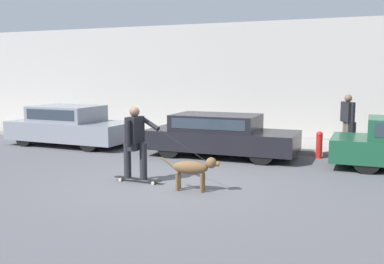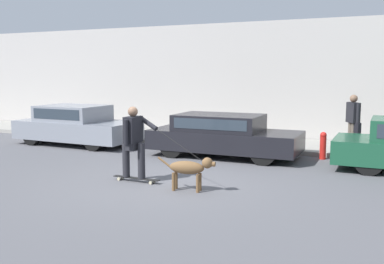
{
  "view_description": "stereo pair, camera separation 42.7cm",
  "coord_description": "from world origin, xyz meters",
  "px_view_note": "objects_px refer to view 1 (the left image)",
  "views": [
    {
      "loc": [
        4.26,
        -8.48,
        2.35
      ],
      "look_at": [
        0.2,
        1.26,
        0.95
      ],
      "focal_mm": 42.0,
      "sensor_mm": 36.0,
      "label": 1
    },
    {
      "loc": [
        4.65,
        -8.3,
        2.35
      ],
      "look_at": [
        0.2,
        1.26,
        0.95
      ],
      "focal_mm": 42.0,
      "sensor_mm": 36.0,
      "label": 2
    }
  ],
  "objects_px": {
    "skateboarder": "(135,140)",
    "fire_hydrant": "(319,144)",
    "pedestrian_with_bag": "(348,119)",
    "parked_car_0": "(70,126)",
    "dog": "(194,168)",
    "parked_car_1": "(220,135)"
  },
  "relations": [
    {
      "from": "pedestrian_with_bag",
      "to": "dog",
      "type": "bearing_deg",
      "value": 31.5
    },
    {
      "from": "parked_car_0",
      "to": "fire_hydrant",
      "type": "bearing_deg",
      "value": 6.54
    },
    {
      "from": "parked_car_0",
      "to": "parked_car_1",
      "type": "relative_size",
      "value": 0.96
    },
    {
      "from": "parked_car_1",
      "to": "fire_hydrant",
      "type": "relative_size",
      "value": 5.6
    },
    {
      "from": "fire_hydrant",
      "to": "parked_car_0",
      "type": "bearing_deg",
      "value": -174.23
    },
    {
      "from": "parked_car_0",
      "to": "dog",
      "type": "distance_m",
      "value": 6.98
    },
    {
      "from": "dog",
      "to": "skateboarder",
      "type": "distance_m",
      "value": 1.51
    },
    {
      "from": "dog",
      "to": "skateboarder",
      "type": "bearing_deg",
      "value": 164.59
    },
    {
      "from": "parked_car_1",
      "to": "skateboarder",
      "type": "height_order",
      "value": "skateboarder"
    },
    {
      "from": "skateboarder",
      "to": "pedestrian_with_bag",
      "type": "xyz_separation_m",
      "value": [
        3.95,
        5.39,
        0.09
      ]
    },
    {
      "from": "parked_car_0",
      "to": "fire_hydrant",
      "type": "relative_size",
      "value": 5.39
    },
    {
      "from": "parked_car_1",
      "to": "pedestrian_with_bag",
      "type": "bearing_deg",
      "value": 28.1
    },
    {
      "from": "parked_car_1",
      "to": "dog",
      "type": "bearing_deg",
      "value": -80.3
    },
    {
      "from": "parked_car_0",
      "to": "parked_car_1",
      "type": "height_order",
      "value": "parked_car_0"
    },
    {
      "from": "fire_hydrant",
      "to": "skateboarder",
      "type": "bearing_deg",
      "value": -127.31
    },
    {
      "from": "skateboarder",
      "to": "pedestrian_with_bag",
      "type": "relative_size",
      "value": 1.45
    },
    {
      "from": "parked_car_1",
      "to": "skateboarder",
      "type": "relative_size",
      "value": 1.83
    },
    {
      "from": "skateboarder",
      "to": "parked_car_0",
      "type": "bearing_deg",
      "value": 141.88
    },
    {
      "from": "dog",
      "to": "pedestrian_with_bag",
      "type": "distance_m",
      "value": 6.16
    },
    {
      "from": "parked_car_0",
      "to": "pedestrian_with_bag",
      "type": "bearing_deg",
      "value": 13.12
    },
    {
      "from": "skateboarder",
      "to": "fire_hydrant",
      "type": "bearing_deg",
      "value": 53.08
    },
    {
      "from": "pedestrian_with_bag",
      "to": "fire_hydrant",
      "type": "bearing_deg",
      "value": 24.28
    }
  ]
}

